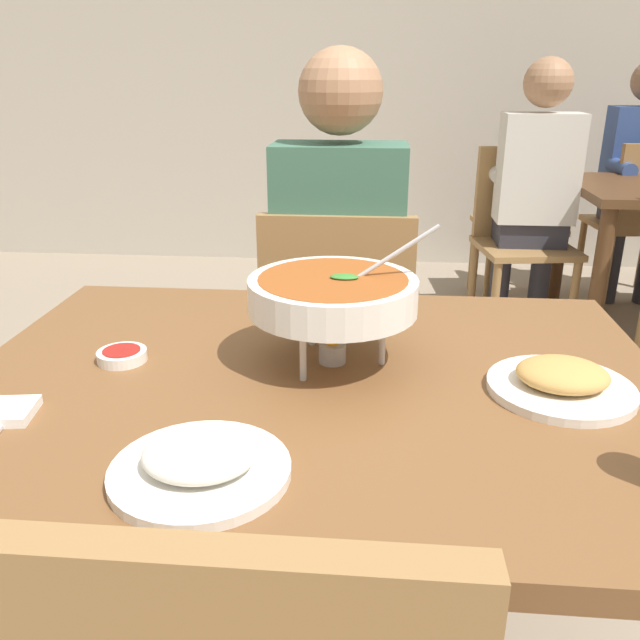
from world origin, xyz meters
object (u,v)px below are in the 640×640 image
at_px(patron_bg_middle, 535,183).
at_px(patron_bg_left, 640,169).
at_px(chair_bg_middle, 520,229).
at_px(sauce_dish, 122,355).
at_px(chair_bg_corner, 536,212).
at_px(dining_table_main, 313,431).
at_px(chair_diner_main, 338,339).
at_px(appetizer_plate, 561,381).
at_px(curry_bowl, 333,295).
at_px(diner_main, 339,259).
at_px(rice_plate, 200,463).

bearing_deg(patron_bg_middle, patron_bg_left, 38.91).
bearing_deg(chair_bg_middle, sauce_dish, -117.83).
xyz_separation_m(chair_bg_middle, chair_bg_corner, (0.17, 0.43, 0.00)).
distance_m(dining_table_main, patron_bg_left, 3.16).
distance_m(chair_diner_main, appetizer_plate, 0.92).
xyz_separation_m(appetizer_plate, sauce_dish, (-0.77, 0.06, -0.01)).
distance_m(dining_table_main, curry_bowl, 0.25).
relative_size(diner_main, appetizer_plate, 5.46).
height_order(chair_bg_corner, patron_bg_middle, patron_bg_middle).
xyz_separation_m(chair_bg_middle, patron_bg_left, (0.72, 0.50, 0.24)).
bearing_deg(appetizer_plate, sauce_dish, 175.68).
relative_size(dining_table_main, diner_main, 0.94).
relative_size(appetizer_plate, patron_bg_left, 0.18).
distance_m(dining_table_main, sauce_dish, 0.38).
bearing_deg(chair_bg_corner, dining_table_main, -110.13).
height_order(chair_bg_middle, chair_bg_corner, same).
bearing_deg(dining_table_main, patron_bg_middle, 68.93).
bearing_deg(chair_bg_middle, dining_table_main, -109.90).
bearing_deg(chair_bg_corner, rice_plate, -110.22).
distance_m(curry_bowl, rice_plate, 0.42).
height_order(dining_table_main, appetizer_plate, appetizer_plate).
relative_size(curry_bowl, sauce_dish, 3.69).
distance_m(diner_main, chair_bg_middle, 1.71).
xyz_separation_m(rice_plate, appetizer_plate, (0.53, 0.29, 0.00)).
xyz_separation_m(curry_bowl, patron_bg_middle, (0.82, 2.14, -0.13)).
xyz_separation_m(diner_main, sauce_dish, (-0.36, -0.75, 0.02)).
bearing_deg(chair_bg_corner, chair_bg_middle, -111.36).
bearing_deg(dining_table_main, chair_bg_corner, 69.87).
relative_size(chair_diner_main, appetizer_plate, 3.75).
height_order(diner_main, curry_bowl, diner_main).
bearing_deg(appetizer_plate, diner_main, 117.30).
height_order(rice_plate, appetizer_plate, same).
height_order(chair_diner_main, patron_bg_left, patron_bg_left).
relative_size(chair_diner_main, curry_bowl, 2.71).
xyz_separation_m(dining_table_main, chair_bg_middle, (0.82, 2.26, -0.13)).
bearing_deg(curry_bowl, chair_diner_main, 92.52).
xyz_separation_m(appetizer_plate, patron_bg_middle, (0.43, 2.23, -0.02)).
relative_size(chair_diner_main, rice_plate, 3.75).
relative_size(diner_main, rice_plate, 5.46).
distance_m(rice_plate, patron_bg_middle, 2.69).
relative_size(dining_table_main, curry_bowl, 3.70).
distance_m(appetizer_plate, patron_bg_middle, 2.27).
relative_size(chair_diner_main, sauce_dish, 10.00).
xyz_separation_m(diner_main, chair_bg_middle, (0.82, 1.48, -0.24)).
relative_size(sauce_dish, patron_bg_left, 0.07).
xyz_separation_m(diner_main, patron_bg_middle, (0.85, 1.42, 0.00)).
height_order(diner_main, patron_bg_left, same).
bearing_deg(sauce_dish, patron_bg_left, 55.20).
relative_size(diner_main, curry_bowl, 3.94).
xyz_separation_m(dining_table_main, sauce_dish, (-0.36, 0.04, 0.12)).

